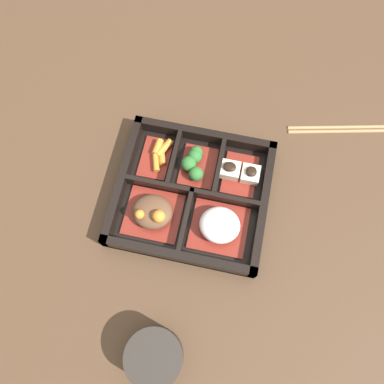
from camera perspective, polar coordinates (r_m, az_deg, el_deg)
name	(u,v)px	position (r m, az deg, el deg)	size (l,w,h in m)	color
ground_plane	(192,196)	(0.70, 0.00, -0.68)	(3.00, 3.00, 0.00)	#4C3523
bento_base	(192,196)	(0.69, 0.00, -0.55)	(0.27, 0.25, 0.01)	black
bento_rim	(192,191)	(0.68, 0.03, 0.08)	(0.27, 0.25, 0.04)	black
bowl_rice	(220,226)	(0.65, 4.22, -5.14)	(0.10, 0.09, 0.04)	maroon
bowl_stew	(153,213)	(0.66, -6.00, -3.16)	(0.10, 0.09, 0.05)	maroon
bowl_tofu	(239,172)	(0.70, 7.17, 2.97)	(0.08, 0.08, 0.03)	maroon
bowl_greens	(194,163)	(0.70, 0.38, 4.41)	(0.06, 0.08, 0.03)	maroon
bowl_carrots	(158,155)	(0.71, -5.21, 5.66)	(0.06, 0.08, 0.02)	maroon
tea_cup	(153,357)	(0.64, -5.90, -23.68)	(0.09, 0.09, 0.06)	#2D2823
chopsticks	(345,128)	(0.81, 22.26, 8.95)	(0.22, 0.07, 0.01)	#A87F51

